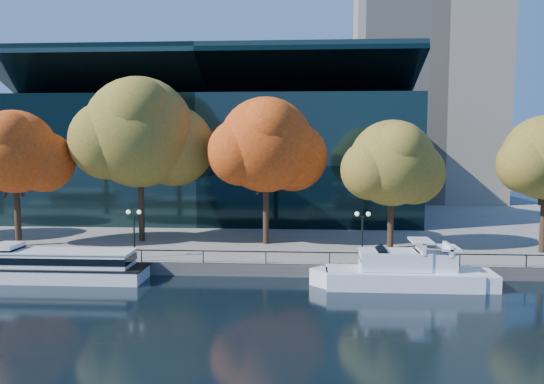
# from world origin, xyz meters

# --- Properties ---
(ground) EXTENTS (160.00, 160.00, 0.00)m
(ground) POSITION_xyz_m (0.00, 0.00, 0.00)
(ground) COLOR black
(ground) RESTS_ON ground
(promenade) EXTENTS (90.00, 67.08, 1.00)m
(promenade) POSITION_xyz_m (0.00, 36.38, 0.50)
(promenade) COLOR slate
(promenade) RESTS_ON ground
(railing) EXTENTS (88.20, 0.08, 0.99)m
(railing) POSITION_xyz_m (0.00, 3.25, 1.94)
(railing) COLOR black
(railing) RESTS_ON promenade
(convention_building) EXTENTS (50.00, 24.57, 21.43)m
(convention_building) POSITION_xyz_m (-4.00, 31.79, 8.51)
(convention_building) COLOR black
(convention_building) RESTS_ON ground
(office_tower) EXTENTS (22.50, 22.50, 65.90)m
(office_tower) POSITION_xyz_m (28.00, 55.00, 33.02)
(office_tower) COLOR tan
(office_tower) RESTS_ON ground
(tour_boat) EXTENTS (14.77, 3.30, 2.80)m
(tour_boat) POSITION_xyz_m (-11.13, 0.97, 1.19)
(tour_boat) COLOR white
(tour_boat) RESTS_ON ground
(cruiser_near) EXTENTS (12.20, 3.14, 3.54)m
(cruiser_near) POSITION_xyz_m (14.63, 0.58, 1.10)
(cruiser_near) COLOR white
(cruiser_near) RESTS_ON ground
(cruiser_far) EXTENTS (10.04, 2.78, 3.28)m
(cruiser_far) POSITION_xyz_m (16.86, 0.54, 1.04)
(cruiser_far) COLOR white
(cruiser_far) RESTS_ON ground
(tree_1) EXTENTS (9.47, 7.77, 12.49)m
(tree_1) POSITION_xyz_m (-18.23, 9.00, 9.53)
(tree_1) COLOR black
(tree_1) RESTS_ON promenade
(tree_2) EXTENTS (13.20, 10.82, 15.78)m
(tree_2) POSITION_xyz_m (-7.55, 12.18, 11.28)
(tree_2) COLOR black
(tree_2) RESTS_ON promenade
(tree_3) EXTENTS (11.09, 9.09, 13.76)m
(tree_3) POSITION_xyz_m (4.57, 11.49, 10.13)
(tree_3) COLOR black
(tree_3) RESTS_ON promenade
(tree_4) EXTENTS (9.62, 7.89, 11.55)m
(tree_4) POSITION_xyz_m (15.94, 10.08, 8.54)
(tree_4) COLOR black
(tree_4) RESTS_ON promenade
(lamp_1) EXTENTS (1.26, 0.36, 4.03)m
(lamp_1) POSITION_xyz_m (-5.97, 4.50, 3.98)
(lamp_1) COLOR black
(lamp_1) RESTS_ON promenade
(lamp_2) EXTENTS (1.26, 0.36, 4.03)m
(lamp_2) POSITION_xyz_m (12.65, 4.50, 3.98)
(lamp_2) COLOR black
(lamp_2) RESTS_ON promenade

